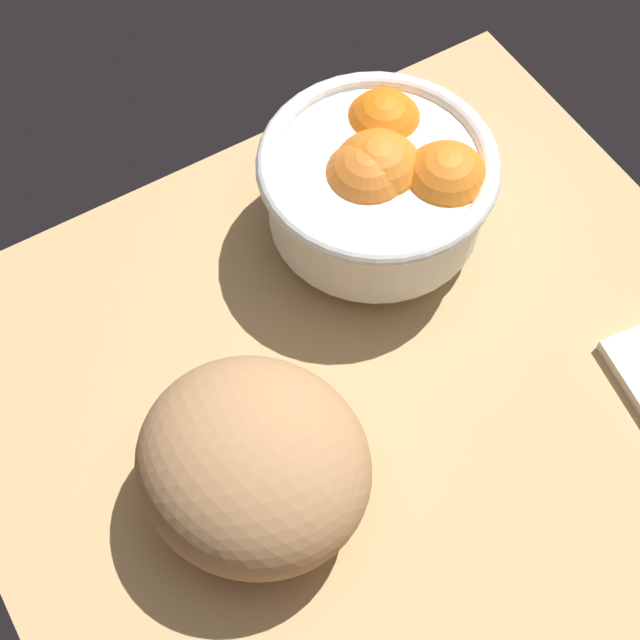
# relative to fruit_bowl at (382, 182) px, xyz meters

# --- Properties ---
(ground_plane) EXTENTS (0.76, 0.62, 0.03)m
(ground_plane) POSITION_rel_fruit_bowl_xyz_m (0.24, -0.09, -0.08)
(ground_plane) COLOR tan
(fruit_bowl) EXTENTS (0.19, 0.19, 0.11)m
(fruit_bowl) POSITION_rel_fruit_bowl_xyz_m (0.00, 0.00, 0.00)
(fruit_bowl) COLOR white
(fruit_bowl) RESTS_ON ground
(bread_loaf) EXTENTS (0.22, 0.21, 0.11)m
(bread_loaf) POSITION_rel_fruit_bowl_xyz_m (0.16, -0.21, -0.01)
(bread_loaf) COLOR tan
(bread_loaf) RESTS_ON ground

